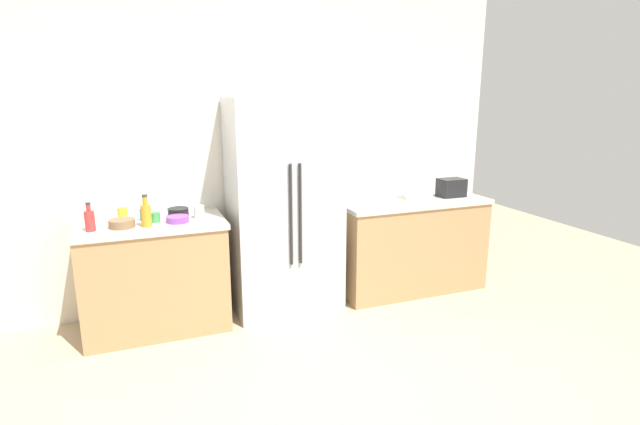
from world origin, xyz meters
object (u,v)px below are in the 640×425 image
cup_b (199,212)px  bowl_c (178,219)px  cup_a (145,215)px  bowl_a (122,223)px  bottle_b (146,214)px  toaster (451,188)px  rice_cooker (419,185)px  bowl_b (178,212)px  cup_c (155,217)px  refrigerator (284,207)px  cup_d (123,214)px  bottle_a (90,220)px

cup_b → bowl_c: (-0.18, -0.07, -0.03)m
cup_a → bowl_a: bearing=-136.0°
bottle_b → bowl_a: bottle_b is taller
toaster → rice_cooker: rice_cooker is taller
bowl_b → bowl_a: bearing=-155.0°
bottle_b → cup_c: bearing=59.9°
rice_cooker → bottle_b: (-2.48, -0.13, -0.04)m
refrigerator → bowl_c: (-0.91, -0.10, -0.00)m
cup_d → bottle_b: bearing=-58.9°
toaster → rice_cooker: bearing=175.9°
toaster → bottle_b: (-2.83, -0.10, 0.01)m
toaster → cup_c: (-2.76, 0.01, -0.05)m
refrigerator → cup_b: bearing=-177.4°
bottle_b → bowl_a: bearing=165.6°
bottle_a → cup_a: size_ratio=2.30×
bottle_b → bottle_a: bearing=177.5°
rice_cooker → bottle_a: size_ratio=1.41×
cup_a → cup_c: (0.08, -0.09, -0.01)m
cup_d → bowl_c: (0.40, -0.23, -0.03)m
cup_d → bowl_b: bearing=-4.7°
cup_a → bowl_c: (0.24, -0.15, -0.02)m
rice_cooker → cup_b: rice_cooker is taller
bottle_b → cup_c: 0.15m
cup_c → rice_cooker: bearing=0.3°
bottle_a → bowl_c: bottle_a is taller
rice_cooker → cup_c: (-2.41, -0.01, -0.10)m
bottle_b → cup_a: bottle_b is taller
bowl_a → bowl_b: 0.48m
cup_b → bowl_b: 0.20m
refrigerator → toaster: bearing=-1.9°
cup_c → bowl_a: size_ratio=0.41×
cup_c → cup_d: (-0.24, 0.16, 0.01)m
cup_b → refrigerator: bearing=2.6°
bottle_b → cup_b: bearing=16.9°
cup_b → bowl_c: cup_b is taller
bottle_a → rice_cooker: bearing=2.2°
refrigerator → cup_c: 1.07m
refrigerator → bowl_a: 1.32m
cup_a → bowl_c: bearing=-33.0°
rice_cooker → bowl_b: (-2.22, 0.12, -0.10)m
rice_cooker → cup_a: rice_cooker is taller
bottle_b → toaster: bearing=2.1°
cup_d → bottle_a: bearing=-130.0°
cup_a → rice_cooker: bearing=-1.8°
bowl_a → cup_a: bearing=44.0°
toaster → cup_b: 2.42m
rice_cooker → bowl_a: size_ratio=1.58×
bottle_a → bowl_b: size_ratio=1.27×
rice_cooker → cup_d: 2.65m
bottle_a → bottle_b: size_ratio=0.87×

